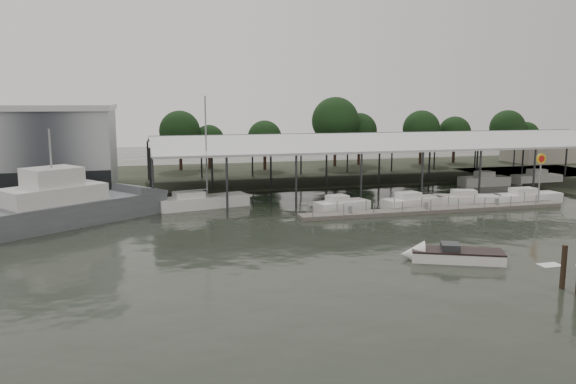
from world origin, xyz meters
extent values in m
plane|color=#252C23|center=(0.00, 0.00, 0.00)|extent=(200.00, 200.00, 0.00)
cube|color=#3B4231|center=(0.00, 42.00, 0.10)|extent=(140.00, 30.00, 0.30)
cube|color=#9EA4A9|center=(-28.00, 30.00, 5.00)|extent=(24.00, 20.00, 10.00)
cube|color=#2F3134|center=(17.00, 28.00, 6.76)|extent=(58.00, 0.40, 0.30)
cylinder|color=#2F3134|center=(-12.00, 16.50, 2.75)|extent=(0.24, 0.24, 5.50)
cylinder|color=#2F3134|center=(-12.00, 39.50, 2.75)|extent=(0.24, 0.24, 5.50)
cylinder|color=#2F3134|center=(46.00, 39.50, 2.75)|extent=(0.24, 0.24, 5.50)
cube|color=slate|center=(15.00, 10.00, 0.20)|extent=(28.00, 2.00, 0.40)
cylinder|color=gray|center=(2.00, 9.10, 0.80)|extent=(0.10, 0.10, 1.20)
cylinder|color=gray|center=(28.00, 10.90, 0.80)|extent=(0.10, 0.10, 1.20)
cube|color=gray|center=(14.00, 10.00, 0.70)|extent=(0.30, 0.30, 0.70)
cylinder|color=gray|center=(27.00, 10.00, 2.50)|extent=(0.16, 0.16, 5.00)
cylinder|color=yellow|center=(27.00, 10.00, 5.00)|extent=(1.10, 0.12, 1.10)
cylinder|color=red|center=(27.00, 9.93, 5.00)|extent=(0.70, 0.05, 0.70)
cube|color=gray|center=(55.00, 45.00, 2.00)|extent=(10.00, 8.00, 4.00)
cube|color=slate|center=(-19.71, 13.62, 0.90)|extent=(17.42, 14.40, 2.40)
cube|color=slate|center=(-13.33, 18.15, 1.90)|extent=(5.55, 5.89, 1.84)
cube|color=silver|center=(-20.58, 13.00, 2.69)|extent=(9.24, 8.24, 1.80)
cube|color=silver|center=(-20.58, 13.00, 4.39)|extent=(5.55, 5.38, 1.61)
cylinder|color=gray|center=(-20.58, 13.00, 6.79)|extent=(0.18, 0.18, 3.50)
cube|color=white|center=(-6.98, 18.35, 0.50)|extent=(9.73, 4.62, 1.40)
cube|color=silver|center=(-8.45, 18.02, 1.40)|extent=(3.33, 2.42, 0.80)
cylinder|color=gray|center=(-6.53, 18.45, 6.14)|extent=(0.16, 0.16, 10.58)
cylinder|color=gray|center=(-8.17, 18.08, 1.90)|extent=(3.44, 0.89, 0.12)
cube|color=white|center=(7.66, -5.93, 0.35)|extent=(6.41, 4.34, 0.90)
cone|color=white|center=(4.92, -4.69, 0.35)|extent=(2.28, 2.48, 2.00)
cube|color=black|center=(7.66, -5.93, 0.75)|extent=(6.43, 4.39, 0.12)
cube|color=#2F3134|center=(7.21, -5.72, 1.00)|extent=(1.67, 1.77, 0.50)
cube|color=silver|center=(13.19, -8.41, 0.02)|extent=(2.30, 1.50, 0.04)
cube|color=white|center=(6.20, 12.79, 0.50)|extent=(5.85, 3.35, 1.10)
cube|color=silver|center=(5.70, 12.79, 1.30)|extent=(2.23, 1.99, 0.70)
cube|color=white|center=(13.88, 12.64, 0.50)|extent=(6.90, 3.60, 1.10)
cube|color=silver|center=(13.38, 12.64, 1.30)|extent=(2.60, 2.07, 0.70)
cube|color=white|center=(20.26, 12.52, 0.50)|extent=(7.21, 3.86, 1.10)
cube|color=silver|center=(19.76, 12.52, 1.30)|extent=(2.73, 2.16, 0.70)
cube|color=white|center=(27.20, 12.03, 0.50)|extent=(7.77, 2.50, 1.10)
cube|color=silver|center=(26.70, 12.03, 1.30)|extent=(2.75, 1.71, 0.70)
cylinder|color=#2F2217|center=(10.56, -12.54, 1.01)|extent=(0.32, 0.32, 3.21)
cylinder|color=black|center=(-6.90, 49.36, 2.25)|extent=(0.50, 0.50, 4.50)
sphere|color=black|center=(-6.90, 49.36, 6.30)|extent=(6.30, 6.30, 6.30)
cylinder|color=black|center=(-2.37, 49.66, 1.72)|extent=(0.50, 0.50, 3.43)
sphere|color=black|center=(-2.37, 49.66, 4.80)|extent=(4.80, 4.80, 4.80)
cylinder|color=black|center=(5.83, 46.25, 1.89)|extent=(0.50, 0.50, 3.78)
sphere|color=black|center=(5.83, 46.25, 5.29)|extent=(5.29, 5.29, 5.29)
cylinder|color=black|center=(18.05, 47.97, 2.75)|extent=(0.50, 0.50, 5.50)
sphere|color=black|center=(18.05, 47.97, 7.70)|extent=(7.70, 7.70, 7.70)
cylinder|color=black|center=(22.79, 49.25, 2.13)|extent=(0.50, 0.50, 4.25)
sphere|color=black|center=(22.79, 49.25, 5.96)|extent=(5.96, 5.96, 5.96)
cylinder|color=black|center=(33.08, 46.98, 2.23)|extent=(0.50, 0.50, 4.45)
sphere|color=black|center=(33.08, 46.98, 6.23)|extent=(6.23, 6.23, 6.23)
cylinder|color=black|center=(39.85, 47.67, 1.97)|extent=(0.50, 0.50, 3.94)
sphere|color=black|center=(39.85, 47.67, 5.51)|extent=(5.51, 5.51, 5.51)
cylinder|color=black|center=(50.67, 48.07, 2.21)|extent=(0.50, 0.50, 4.43)
sphere|color=black|center=(50.67, 48.07, 6.20)|extent=(6.20, 6.20, 6.20)
cylinder|color=black|center=(54.26, 47.64, 1.71)|extent=(0.50, 0.50, 3.43)
sphere|color=black|center=(54.26, 47.64, 4.80)|extent=(4.80, 4.80, 4.80)
camera|label=1|loc=(-13.26, -38.99, 10.94)|focal=35.00mm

